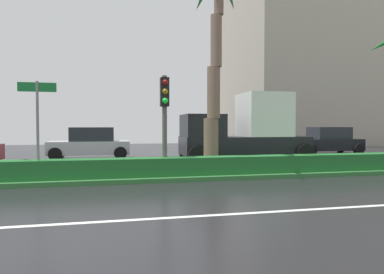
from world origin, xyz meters
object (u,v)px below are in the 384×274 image
at_px(street_name_sign, 38,117).
at_px(box_truck_lead, 246,131).
at_px(car_in_traffic_second, 91,143).
at_px(car_in_traffic_third, 327,141).
at_px(traffic_signal_median_right, 165,107).

relative_size(street_name_sign, box_truck_lead, 0.47).
bearing_deg(street_name_sign, box_truck_lead, 30.85).
bearing_deg(car_in_traffic_second, street_name_sign, 83.88).
xyz_separation_m(box_truck_lead, car_in_traffic_third, (6.78, 3.09, -0.72)).
relative_size(street_name_sign, car_in_traffic_second, 0.70).
relative_size(traffic_signal_median_right, street_name_sign, 1.11).
height_order(traffic_signal_median_right, box_truck_lead, traffic_signal_median_right).
bearing_deg(box_truck_lead, car_in_traffic_third, -155.51).
xyz_separation_m(street_name_sign, car_in_traffic_third, (15.51, 8.30, -1.25)).
distance_m(car_in_traffic_second, box_truck_lead, 8.48).
xyz_separation_m(car_in_traffic_second, box_truck_lead, (7.83, -3.19, 0.72)).
xyz_separation_m(street_name_sign, box_truck_lead, (8.73, 5.21, -0.53)).
height_order(traffic_signal_median_right, car_in_traffic_third, traffic_signal_median_right).
relative_size(car_in_traffic_second, box_truck_lead, 0.67).
bearing_deg(car_in_traffic_third, box_truck_lead, 24.49).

